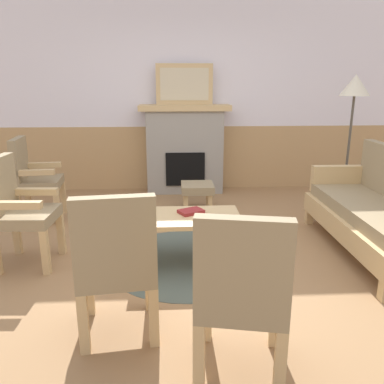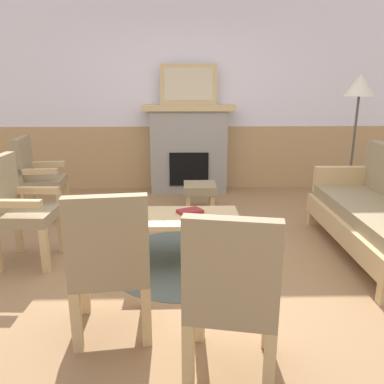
{
  "view_description": "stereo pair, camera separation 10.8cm",
  "coord_description": "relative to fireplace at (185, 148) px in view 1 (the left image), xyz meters",
  "views": [
    {
      "loc": [
        -0.2,
        -3.34,
        1.59
      ],
      "look_at": [
        0.0,
        0.35,
        0.55
      ],
      "focal_mm": 36.55,
      "sensor_mm": 36.0,
      "label": 1
    },
    {
      "loc": [
        -0.09,
        -3.34,
        1.59
      ],
      "look_at": [
        0.0,
        0.35,
        0.55
      ],
      "focal_mm": 36.55,
      "sensor_mm": 36.0,
      "label": 2
    }
  ],
  "objects": [
    {
      "name": "armchair_front_left",
      "position": [
        0.17,
        -3.85,
        -0.11
      ],
      "size": [
        0.56,
        0.56,
        0.98
      ],
      "color": "tan",
      "rests_on": "ground_plane"
    },
    {
      "name": "wall_back",
      "position": [
        0.0,
        0.25,
        0.66
      ],
      "size": [
        7.2,
        0.14,
        2.7
      ],
      "color": "white",
      "rests_on": "ground_plane"
    },
    {
      "name": "book_on_table",
      "position": [
        -0.03,
        -2.31,
        -0.2
      ],
      "size": [
        0.26,
        0.23,
        0.03
      ],
      "primitive_type": "cube",
      "rotation": [
        0.0,
        0.0,
        0.5
      ],
      "color": "maroon",
      "rests_on": "coffee_table"
    },
    {
      "name": "coffee_table",
      "position": [
        -0.07,
        -2.38,
        -0.27
      ],
      "size": [
        0.96,
        0.56,
        0.44
      ],
      "color": "tan",
      "rests_on": "ground_plane"
    },
    {
      "name": "ground_plane",
      "position": [
        0.0,
        -2.35,
        -0.65
      ],
      "size": [
        14.0,
        14.0,
        0.0
      ],
      "primitive_type": "plane",
      "color": "#997047"
    },
    {
      "name": "round_rug",
      "position": [
        -0.07,
        -2.38,
        -0.65
      ],
      "size": [
        1.48,
        1.48,
        0.01
      ],
      "primitive_type": "cylinder",
      "color": "#4C564C",
      "rests_on": "ground_plane"
    },
    {
      "name": "couch",
      "position": [
        1.75,
        -2.31,
        -0.26
      ],
      "size": [
        0.7,
        1.8,
        0.98
      ],
      "color": "tan",
      "rests_on": "ground_plane"
    },
    {
      "name": "fireplace",
      "position": [
        0.0,
        0.0,
        0.0
      ],
      "size": [
        1.3,
        0.44,
        1.28
      ],
      "color": "gray",
      "rests_on": "ground_plane"
    },
    {
      "name": "framed_picture",
      "position": [
        0.0,
        0.0,
        0.91
      ],
      "size": [
        0.8,
        0.04,
        0.56
      ],
      "color": "tan",
      "rests_on": "fireplace"
    },
    {
      "name": "floor_lamp_by_couch",
      "position": [
        2.02,
        -0.94,
        0.8
      ],
      "size": [
        0.36,
        0.36,
        1.68
      ],
      "color": "#332D28",
      "rests_on": "ground_plane"
    },
    {
      "name": "armchair_front_center",
      "position": [
        -0.54,
        -3.46,
        -0.11
      ],
      "size": [
        0.53,
        0.53,
        0.98
      ],
      "color": "tan",
      "rests_on": "ground_plane"
    },
    {
      "name": "armchair_near_fireplace",
      "position": [
        -1.55,
        -2.35,
        -0.11
      ],
      "size": [
        0.5,
        0.5,
        0.98
      ],
      "color": "tan",
      "rests_on": "ground_plane"
    },
    {
      "name": "armchair_by_window_left",
      "position": [
        -1.82,
        -1.16,
        -0.11
      ],
      "size": [
        0.52,
        0.52,
        0.98
      ],
      "color": "tan",
      "rests_on": "ground_plane"
    },
    {
      "name": "footstool",
      "position": [
        0.12,
        -0.96,
        -0.37
      ],
      "size": [
        0.4,
        0.4,
        0.36
      ],
      "color": "tan",
      "rests_on": "ground_plane"
    }
  ]
}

